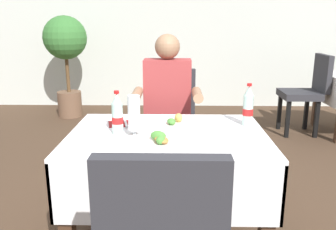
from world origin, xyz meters
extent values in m
cube|color=silver|center=(0.00, 3.81, 1.38)|extent=(11.00, 0.12, 2.76)
cube|color=white|center=(0.02, 0.03, 0.72)|extent=(1.13, 0.83, 0.02)
cube|color=white|center=(0.02, -0.38, 0.55)|extent=(1.13, 0.02, 0.32)
cube|color=white|center=(0.02, 0.44, 0.55)|extent=(1.13, 0.02, 0.32)
cube|color=white|center=(-0.54, 0.03, 0.55)|extent=(0.02, 0.83, 0.32)
cube|color=white|center=(0.57, 0.03, 0.55)|extent=(0.02, 0.83, 0.32)
cube|color=#472D1E|center=(-0.49, -0.33, 0.35)|extent=(0.07, 0.07, 0.71)
cube|color=#472D1E|center=(0.52, -0.33, 0.35)|extent=(0.07, 0.07, 0.71)
cube|color=#472D1E|center=(-0.49, 0.39, 0.35)|extent=(0.07, 0.07, 0.71)
cube|color=#472D1E|center=(0.52, 0.39, 0.35)|extent=(0.07, 0.07, 0.71)
cube|color=#2D2D33|center=(0.02, 0.75, 0.49)|extent=(0.44, 0.44, 0.08)
cube|color=#2D2D33|center=(0.02, 1.00, 0.75)|extent=(0.42, 0.06, 0.44)
cube|color=black|center=(-0.15, 0.58, 0.23)|extent=(0.04, 0.04, 0.45)
cube|color=black|center=(0.19, 0.58, 0.23)|extent=(0.04, 0.04, 0.45)
cube|color=black|center=(-0.15, 0.92, 0.23)|extent=(0.04, 0.04, 0.45)
cube|color=black|center=(0.19, 0.92, 0.23)|extent=(0.04, 0.04, 0.45)
cube|color=#2D2D33|center=(0.02, -0.94, 0.75)|extent=(0.42, 0.06, 0.44)
cylinder|color=#282D42|center=(-0.08, 0.54, 0.23)|extent=(0.10, 0.10, 0.45)
cylinder|color=#282D42|center=(0.08, 0.54, 0.23)|extent=(0.10, 0.10, 0.45)
cube|color=#282D42|center=(0.00, 0.71, 0.51)|extent=(0.34, 0.36, 0.12)
cube|color=#9E3838|center=(0.00, 0.79, 0.82)|extent=(0.36, 0.20, 0.50)
sphere|color=#997051|center=(0.00, 0.79, 1.17)|extent=(0.19, 0.19, 0.19)
cylinder|color=#997051|center=(-0.21, 0.56, 0.85)|extent=(0.07, 0.26, 0.07)
cylinder|color=#997051|center=(0.22, 0.56, 0.85)|extent=(0.07, 0.26, 0.07)
cylinder|color=white|center=(-0.04, -0.16, 0.74)|extent=(0.25, 0.25, 0.01)
ellipsoid|color=#4C8E38|center=(-0.01, -0.19, 0.76)|extent=(0.07, 0.07, 0.04)
ellipsoid|color=#4C8E38|center=(-0.03, -0.13, 0.77)|extent=(0.10, 0.08, 0.05)
ellipsoid|color=#B77A38|center=(-0.01, -0.17, 0.76)|extent=(0.11, 0.12, 0.03)
cylinder|color=white|center=(0.04, 0.20, 0.74)|extent=(0.23, 0.23, 0.01)
ellipsoid|color=gold|center=(0.08, 0.22, 0.77)|extent=(0.07, 0.07, 0.05)
ellipsoid|color=#4C8E38|center=(0.04, 0.16, 0.76)|extent=(0.07, 0.08, 0.04)
cylinder|color=white|center=(-0.17, -0.02, 0.73)|extent=(0.07, 0.07, 0.01)
cylinder|color=white|center=(-0.17, -0.02, 0.75)|extent=(0.02, 0.02, 0.03)
cylinder|color=white|center=(-0.17, -0.02, 0.86)|extent=(0.07, 0.07, 0.19)
cylinder|color=black|center=(-0.17, -0.02, 0.81)|extent=(0.06, 0.06, 0.09)
cylinder|color=silver|center=(-0.27, 0.01, 0.82)|extent=(0.06, 0.06, 0.18)
cylinder|color=red|center=(-0.27, 0.01, 0.81)|extent=(0.06, 0.06, 0.04)
cone|color=silver|center=(-0.27, 0.01, 0.93)|extent=(0.06, 0.06, 0.05)
cylinder|color=red|center=(-0.27, 0.01, 0.97)|extent=(0.03, 0.03, 0.02)
cylinder|color=silver|center=(0.50, 0.19, 0.82)|extent=(0.06, 0.06, 0.19)
cylinder|color=red|center=(0.50, 0.19, 0.82)|extent=(0.06, 0.06, 0.04)
cone|color=silver|center=(0.50, 0.19, 0.95)|extent=(0.06, 0.06, 0.05)
cylinder|color=red|center=(0.50, 0.19, 0.98)|extent=(0.03, 0.03, 0.02)
cube|color=maroon|center=(-0.27, 0.20, 0.73)|extent=(0.19, 0.16, 0.01)
cube|color=silver|center=(-0.28, 0.20, 0.74)|extent=(0.05, 0.19, 0.01)
cube|color=silver|center=(-0.25, 0.21, 0.74)|extent=(0.05, 0.19, 0.01)
cube|color=white|center=(1.88, 2.31, 0.55)|extent=(0.02, 0.82, 0.32)
cube|color=#472D1E|center=(1.93, 2.66, 0.35)|extent=(0.07, 0.07, 0.71)
cube|color=#2D2D33|center=(1.57, 2.31, 0.49)|extent=(0.44, 0.44, 0.08)
cube|color=#2D2D33|center=(1.82, 2.31, 0.75)|extent=(0.06, 0.42, 0.44)
cube|color=black|center=(1.40, 2.48, 0.23)|extent=(0.04, 0.04, 0.45)
cube|color=black|center=(1.40, 2.14, 0.23)|extent=(0.04, 0.04, 0.45)
cube|color=black|center=(1.74, 2.48, 0.23)|extent=(0.04, 0.04, 0.45)
cube|color=black|center=(1.74, 2.14, 0.23)|extent=(0.04, 0.04, 0.45)
cylinder|color=brown|center=(-1.47, 3.06, 0.18)|extent=(0.34, 0.34, 0.36)
cylinder|color=brown|center=(-1.47, 3.06, 0.63)|extent=(0.05, 0.05, 0.52)
sphere|color=#387533|center=(-1.47, 3.06, 1.13)|extent=(0.60, 0.60, 0.60)
camera|label=1|loc=(0.06, -1.89, 1.35)|focal=37.49mm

